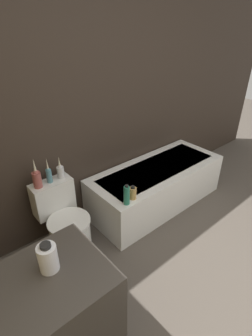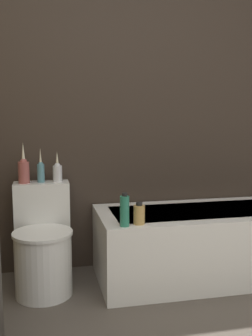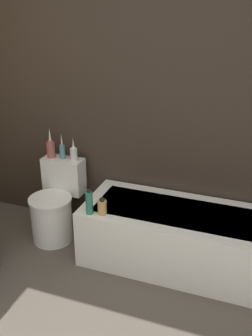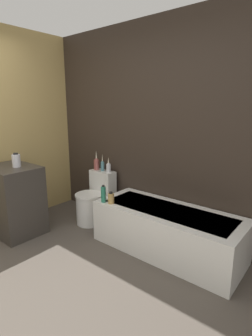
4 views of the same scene
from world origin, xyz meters
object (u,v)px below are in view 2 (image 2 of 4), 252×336
at_px(vase_bronze, 57,171).
at_px(vase_silver, 41,171).
at_px(bathtub, 212,242).
at_px(vase_gold, 24,170).
at_px(toilet, 43,246).
at_px(shampoo_bottle_tall, 125,211).
at_px(shampoo_bottle_short, 139,214).

bearing_deg(vase_bronze, vase_silver, -178.84).
distance_m(bathtub, vase_gold, 1.43).
relative_size(toilet, vase_silver, 2.87).
relative_size(toilet, shampoo_bottle_tall, 3.36).
xyz_separation_m(bathtub, vase_bronze, (-1.08, 0.22, 0.52)).
xyz_separation_m(toilet, vase_gold, (-0.11, 0.19, 0.49)).
xyz_separation_m(bathtub, shampoo_bottle_short, (-0.61, -0.25, 0.31)).
bearing_deg(vase_gold, vase_silver, 3.49).
xyz_separation_m(toilet, vase_bronze, (0.11, 0.20, 0.47)).
bearing_deg(toilet, vase_gold, 120.79).
bearing_deg(vase_bronze, vase_gold, -177.68).
height_order(toilet, shampoo_bottle_short, toilet).
bearing_deg(shampoo_bottle_short, vase_gold, 146.90).
distance_m(toilet, shampoo_bottle_short, 0.70).
distance_m(bathtub, shampoo_bottle_tall, 0.83).
bearing_deg(vase_bronze, shampoo_bottle_short, -44.54).
bearing_deg(shampoo_bottle_tall, bathtub, 21.45).
bearing_deg(shampoo_bottle_tall, toilet, 149.22).
xyz_separation_m(vase_gold, shampoo_bottle_short, (0.70, -0.46, -0.24)).
height_order(vase_silver, shampoo_bottle_tall, vase_silver).
distance_m(bathtub, vase_bronze, 1.22).
relative_size(vase_gold, shampoo_bottle_short, 2.01).
xyz_separation_m(vase_silver, vase_bronze, (0.11, 0.00, -0.01)).
bearing_deg(shampoo_bottle_tall, shampoo_bottle_short, 14.69).
distance_m(toilet, vase_bronze, 0.52).
height_order(vase_bronze, shampoo_bottle_short, vase_bronze).
bearing_deg(shampoo_bottle_tall, vase_gold, 141.36).
xyz_separation_m(bathtub, shampoo_bottle_tall, (-0.70, -0.28, 0.34)).
bearing_deg(toilet, shampoo_bottle_tall, -30.78).
relative_size(bathtub, shampoo_bottle_tall, 7.93).
xyz_separation_m(bathtub, toilet, (-1.20, 0.02, 0.05)).
bearing_deg(bathtub, shampoo_bottle_short, -157.51).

